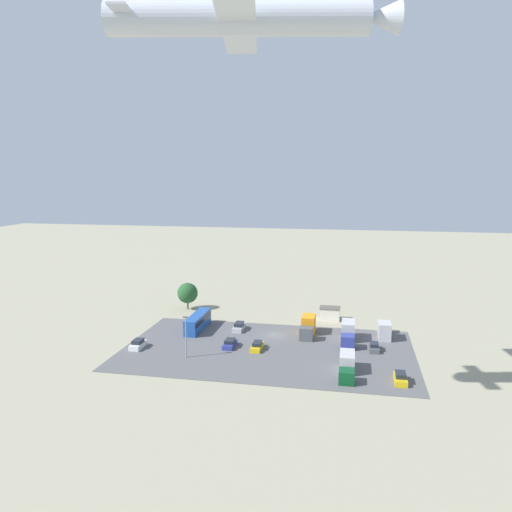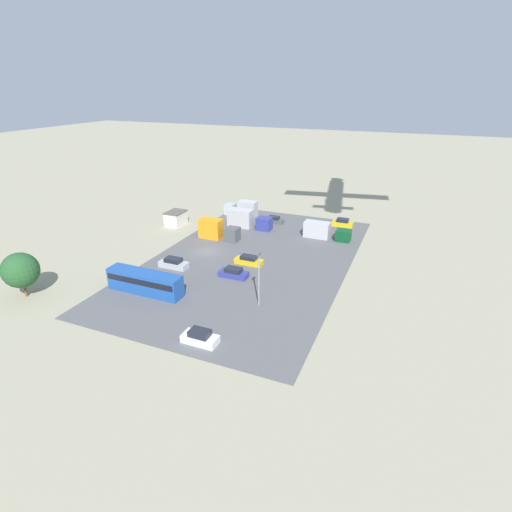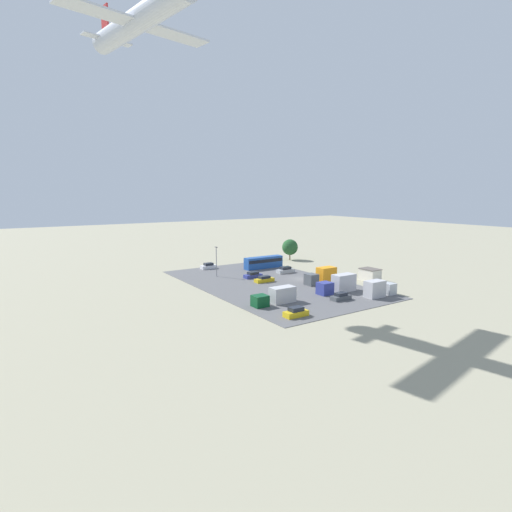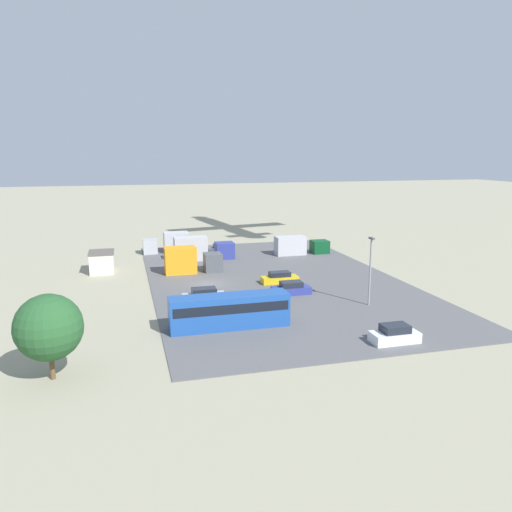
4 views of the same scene
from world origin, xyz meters
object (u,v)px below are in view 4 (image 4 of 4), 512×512
Objects in this scene: parked_car_0 at (293,241)px; parked_truck_2 at (169,243)px; bus at (229,310)px; parked_car_1 at (280,278)px; parked_truck_1 at (190,261)px; shed_building at (102,262)px; parked_car_5 at (291,289)px; parked_car_2 at (221,249)px; parked_car_3 at (395,335)px; parked_car_4 at (204,296)px; parked_truck_0 at (200,249)px; parked_truck_3 at (299,246)px.

parked_truck_2 is (1.25, -21.91, 0.84)m from parked_car_0.
parked_truck_2 reaches higher than bus.
parked_car_1 is 0.60× the size of parked_truck_1.
parked_car_1 is (12.13, 21.78, -0.77)m from shed_building.
parked_car_0 is (-38.80, 19.84, -1.02)m from bus.
parked_car_5 is (-9.14, 9.27, -1.07)m from bus.
shed_building is 34.38m from parked_car_0.
parked_car_1 is 1.04× the size of parked_car_5.
parked_car_2 is 0.98× the size of parked_car_3.
shed_building is 21.19m from parked_car_4.
parked_car_5 is (5.21, -0.25, 0.03)m from parked_car_1.
parked_car_0 is 0.91× the size of parked_car_1.
parked_truck_2 is at bearing 137.35° from shed_building.
parked_car_0 is (-12.31, 32.10, -0.68)m from shed_building.
shed_building reaches higher than parked_car_3.
parked_car_3 is at bearing 16.12° from parked_truck_0.
parked_truck_2 is (-6.95, -4.10, -0.12)m from parked_truck_0.
bus is 2.68× the size of parked_car_3.
parked_car_0 is 26.08m from parked_truck_1.
parked_truck_3 reaches higher than parked_car_3.
parked_truck_2 is (-28.41, -11.35, 0.90)m from parked_car_5.
parked_truck_1 is (-14.17, 0.36, 0.97)m from parked_car_4.
parked_truck_1 is at bearing -174.58° from parked_truck_2.
parked_truck_1 is at bearing -143.76° from parked_car_5.
shed_building is 1.07× the size of parked_car_3.
parked_truck_0 is at bearing -161.33° from parked_car_5.
parked_car_4 is 29.05m from parked_truck_2.
parked_car_1 is 0.53× the size of parked_truck_3.
parked_truck_0 reaches higher than parked_truck_2.
shed_building is at bearing -108.08° from parked_truck_1.
parked_car_1 is 5.22m from parked_car_5.
parked_truck_3 reaches higher than shed_building.
parked_car_1 is 12.04m from parked_car_4.
parked_car_4 is at bearing -7.86° from parked_truck_0.
parked_truck_3 is at bearing -27.34° from parked_car_1.
parked_truck_1 is at bearing -51.87° from parked_car_0.
parked_car_3 is at bearing 41.36° from parked_car_4.
parked_truck_1 is at bearing 151.97° from parked_car_2.
parked_car_0 is 0.46× the size of parked_truck_0.
parked_car_4 reaches higher than parked_car_1.
parked_car_2 is 0.46× the size of parked_truck_3.
shed_building is 0.61× the size of parked_truck_2.
parked_car_5 is 0.51× the size of parked_truck_3.
parked_car_4 is 14.21m from parked_truck_1.
shed_building is 15.04m from parked_truck_2.
parked_car_3 is 39.56m from parked_truck_0.
parked_car_5 is (29.65, -10.57, -0.06)m from parked_car_0.
bus is (26.49, 12.26, 0.33)m from shed_building.
parked_truck_3 reaches higher than parked_car_0.
bus reaches higher than parked_truck_3.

